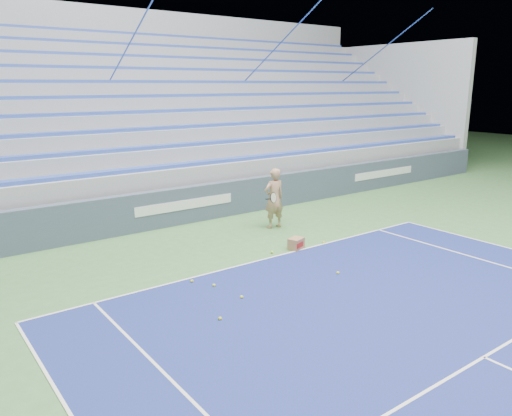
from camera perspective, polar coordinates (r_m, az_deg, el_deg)
The scene contains 11 objects.
sponsor_barrier at distance 15.02m, azimuth -8.32°, elevation 0.30°, with size 30.00×0.32×1.10m.
bleachers at distance 19.91m, azimuth -16.49°, elevation 8.49°, with size 31.00×9.15×7.30m.
tennis_player at distance 14.32m, azimuth 2.07°, elevation 1.11°, with size 0.94×0.85×1.75m.
ball_box at distance 12.67m, azimuth 4.61°, elevation -4.07°, with size 0.46×0.40×0.29m.
tennis_ball_0 at distance 11.18m, azimuth 9.34°, elevation -7.33°, with size 0.07×0.07×0.07m, color #CBDE2D.
tennis_ball_1 at distance 10.68m, azimuth -7.34°, elevation -8.29°, with size 0.07×0.07×0.07m, color #CBDE2D.
tennis_ball_2 at distance 13.23m, azimuth 7.74°, elevation -3.88°, with size 0.07×0.07×0.07m, color #CBDE2D.
tennis_ball_3 at distance 10.42m, azimuth -4.82°, elevation -8.80°, with size 0.07×0.07×0.07m, color #CBDE2D.
tennis_ball_4 at distance 9.85m, azimuth -1.66°, elevation -10.15°, with size 0.07×0.07×0.07m, color #CBDE2D.
tennis_ball_5 at distance 12.35m, azimuth 1.84°, elevation -5.06°, with size 0.07×0.07×0.07m, color #CBDE2D.
tennis_ball_6 at distance 9.04m, azimuth -4.13°, elevation -12.50°, with size 0.07×0.07×0.07m, color #CBDE2D.
Camera 1 is at (-6.87, 3.00, 4.06)m, focal length 35.00 mm.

